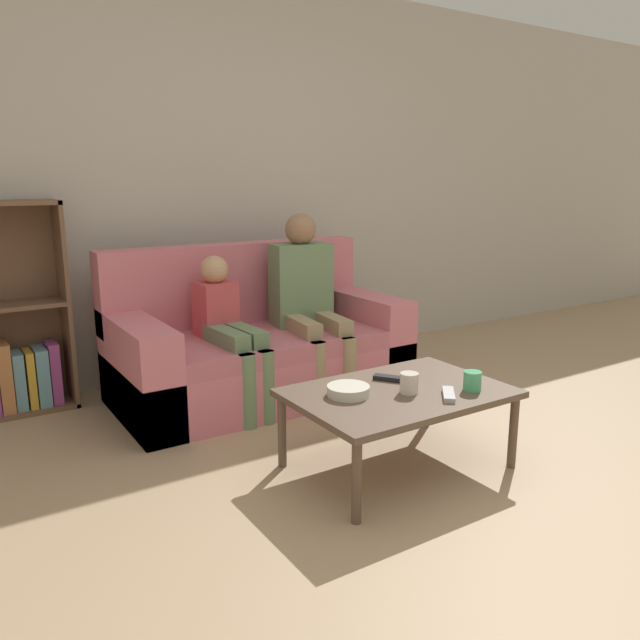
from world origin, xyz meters
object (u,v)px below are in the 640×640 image
Objects in this scene: cup_near at (472,381)px; snack_bowl at (348,391)px; coffee_table at (398,397)px; person_adult at (306,292)px; cup_far at (409,383)px; tv_remote_1 at (449,394)px; bookshelf at (7,337)px; tv_remote_0 at (391,379)px; person_child at (228,326)px; couch at (259,347)px.

cup_near is 0.56m from snack_bowl.
coffee_table is 1.21m from person_adult.
cup_far is 0.18m from tv_remote_1.
bookshelf is 7.42× the size of tv_remote_1.
cup_near is at bearing -25.78° from snack_bowl.
tv_remote_0 is 1.04× the size of tv_remote_1.
cup_far is at bearing -25.38° from snack_bowl.
cup_near is 0.47× the size of snack_bowl.
tv_remote_1 is (0.46, -1.29, -0.11)m from person_child.
bookshelf is at bearing 159.77° from couch.
coffee_table is 0.88× the size of person_adult.
person_adult is at bearing -17.78° from couch.
snack_bowl is at bearing -98.02° from couch.
couch is 1.31m from cup_far.
bookshelf is 1.72m from person_adult.
person_child is at bearing 106.68° from cup_far.
person_child is at bearing 115.33° from cup_near.
bookshelf is 2.23m from coffee_table.
cup_far reaches higher than cup_near.
person_adult is 1.25m from cup_far.
person_child is 1.06m from tv_remote_0.
bookshelf is at bearing 130.95° from cup_near.
snack_bowl is at bearing -55.35° from bookshelf.
cup_far reaches higher than tv_remote_0.
tv_remote_0 is (-0.22, 0.30, -0.03)m from cup_near.
coffee_table is 0.10m from cup_far.
bookshelf reaches higher than couch.
snack_bowl is (-0.23, 0.06, 0.06)m from coffee_table.
tv_remote_1 is 0.44m from snack_bowl.
person_child reaches higher than cup_far.
person_child is (1.06, -0.64, 0.06)m from bookshelf.
snack_bowl is at bearing -87.88° from person_child.
snack_bowl is at bearing 154.22° from cup_near.
bookshelf is at bearing 128.10° from cup_far.
person_adult reaches higher than coffee_table.
couch reaches higher than person_child.
tv_remote_0 is at bearing 143.39° from tv_remote_1.
bookshelf is at bearing 169.01° from tv_remote_1.
bookshelf is 1.23× the size of coffee_table.
bookshelf is at bearing 128.64° from coffee_table.
cup_far is at bearing -86.48° from couch.
tv_remote_1 is (0.19, -1.44, 0.09)m from couch.
person_child is 1.20m from cup_far.
cup_far is at bearing -74.49° from coffee_table.
couch is at bearing 60.18° from tv_remote_0.
cup_far is at bearing -139.78° from tv_remote_0.
person_child is 1.04m from snack_bowl.
coffee_table is at bearing -151.24° from tv_remote_0.
person_child is 5.28× the size of tv_remote_0.
person_child is at bearing 106.73° from coffee_table.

